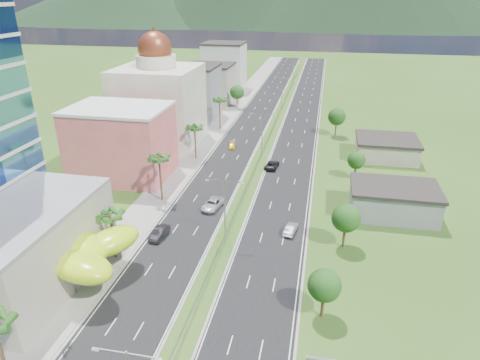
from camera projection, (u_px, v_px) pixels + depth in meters
The scene contains 33 objects.
ground at pixel (210, 277), 61.51m from camera, with size 500.00×500.00×0.00m, color #2D5119.
road_left at pixel (257, 113), 143.45m from camera, with size 11.00×260.00×0.04m, color black.
road_right at pixel (302, 115), 140.78m from camera, with size 11.00×260.00×0.04m, color black.
sidewalk_left at pixel (230, 111), 145.13m from camera, with size 7.00×260.00×0.12m, color gray.
median_guardrail at pixel (273, 128), 125.74m from camera, with size 0.10×216.06×0.76m.
streetlight_median_b at pixel (225, 204), 67.72m from camera, with size 6.04×0.25×11.00m.
streetlight_median_c at pixel (262, 130), 103.55m from camera, with size 6.04×0.25×11.00m.
streetlight_median_d at pixel (282, 91), 143.85m from camera, with size 6.04×0.25×11.00m.
streetlight_median_e at pixel (293, 69), 184.16m from camera, with size 6.04×0.25×11.00m.
lime_canopy at pixel (62, 248), 59.46m from camera, with size 18.00×15.00×7.40m.
pink_shophouse at pixel (121, 144), 92.11m from camera, with size 20.00×15.00×15.00m, color #D45757.
domed_building at pixel (159, 101), 111.14m from camera, with size 20.00×20.00×28.70m.
midrise_grey at pixel (192, 93), 134.72m from camera, with size 16.00×15.00×16.00m, color gray.
midrise_beige at pixel (210, 84), 155.04m from camera, with size 16.00×15.00×13.00m, color #A89D8A.
midrise_white at pixel (224, 67), 174.62m from camera, with size 16.00×15.00×18.00m, color silver.
shed_near at pixel (393, 202), 77.89m from camera, with size 15.00×10.00×5.00m, color gray.
shed_far at pixel (386, 149), 104.53m from camera, with size 14.00×12.00×4.40m, color #A89D8A.
palm_tree_b at pixel (110, 217), 63.19m from camera, with size 3.60×3.60×8.10m.
palm_tree_c at pixel (159, 160), 80.52m from camera, with size 3.60×3.60×9.60m.
palm_tree_d at pixel (195, 129), 101.51m from camera, with size 3.60×3.60×8.60m.
palm_tree_e at pixel (220, 101), 123.59m from camera, with size 3.60×3.60×9.40m.
leafy_tree_lfar at pixel (237, 92), 147.09m from camera, with size 4.90×4.90×8.05m.
leafy_tree_ra at pixel (324, 285), 52.23m from camera, with size 4.20×4.20×6.90m.
leafy_tree_rb at pixel (346, 218), 66.76m from camera, with size 4.55×4.55×7.47m.
leafy_tree_rc at pixel (356, 160), 91.63m from camera, with size 3.85×3.85×6.33m.
leafy_tree_rd at pixel (337, 117), 118.73m from camera, with size 4.90×4.90×8.05m.
mountain_ridge at pixel (374, 29), 453.87m from camera, with size 860.00×140.00×90.00m, color black, non-canonical shape.
car_dark_left at pixel (159, 233), 71.01m from camera, with size 1.74×4.98×1.64m, color black.
car_silver_mid_left at pixel (213, 204), 80.51m from camera, with size 2.74×5.95×1.65m, color #B1B5B9.
car_yellow_far_left at pixel (232, 146), 111.49m from camera, with size 1.71×4.22×1.22m, color yellow.
car_silver_right at pixel (291, 229), 72.39m from camera, with size 1.57×4.50×1.48m, color #ABADB2.
car_dark_far_right at pixel (272, 165), 98.79m from camera, with size 2.58×5.60×1.55m, color black.
motorcycle at pixel (67, 347), 48.57m from camera, with size 0.58×1.91×1.22m, color black.
Camera 1 is at (14.15, -48.65, 37.83)m, focal length 32.00 mm.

